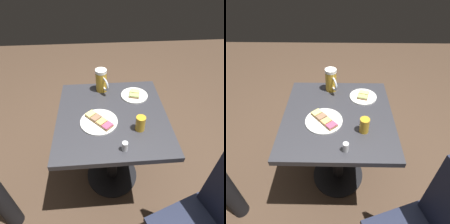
% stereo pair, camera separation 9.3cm
% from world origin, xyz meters
% --- Properties ---
extents(ground_plane, '(6.00, 6.00, 0.00)m').
position_xyz_m(ground_plane, '(0.00, 0.00, 0.00)').
color(ground_plane, '#4C3828').
extents(cafe_table, '(0.72, 0.76, 0.73)m').
position_xyz_m(cafe_table, '(0.00, 0.00, 0.57)').
color(cafe_table, black).
rests_on(cafe_table, ground_plane).
extents(plate_near, '(0.24, 0.24, 0.03)m').
position_xyz_m(plate_near, '(-0.09, -0.07, 0.74)').
color(plate_near, white).
rests_on(plate_near, cafe_table).
extents(plate_far, '(0.20, 0.20, 0.03)m').
position_xyz_m(plate_far, '(0.18, 0.19, 0.74)').
color(plate_far, white).
rests_on(plate_far, cafe_table).
extents(beer_mug, '(0.09, 0.14, 0.18)m').
position_xyz_m(beer_mug, '(-0.06, 0.28, 0.82)').
color(beer_mug, gold).
rests_on(beer_mug, cafe_table).
extents(beer_glass_small, '(0.06, 0.06, 0.10)m').
position_xyz_m(beer_glass_small, '(0.16, -0.15, 0.78)').
color(beer_glass_small, gold).
rests_on(beer_glass_small, cafe_table).
extents(salt_shaker, '(0.03, 0.03, 0.06)m').
position_xyz_m(salt_shaker, '(0.05, -0.30, 0.76)').
color(salt_shaker, silver).
rests_on(salt_shaker, cafe_table).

